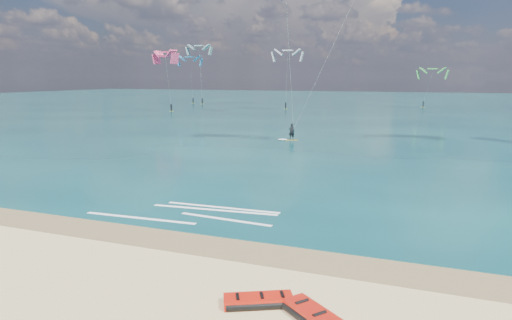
{
  "coord_description": "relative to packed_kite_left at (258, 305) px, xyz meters",
  "views": [
    {
      "loc": [
        11.04,
        -13.11,
        6.88
      ],
      "look_at": [
        3.08,
        8.0,
        2.75
      ],
      "focal_mm": 32.0,
      "sensor_mm": 36.0,
      "label": 1
    }
  ],
  "objects": [
    {
      "name": "ground",
      "position": [
        -6.55,
        41.01,
        0.0
      ],
      "size": [
        320.0,
        320.0,
        0.0
      ],
      "primitive_type": "plane",
      "color": "tan",
      "rests_on": "ground"
    },
    {
      "name": "wet_sand_strip",
      "position": [
        -6.55,
        4.01,
        0.0
      ],
      "size": [
        320.0,
        2.4,
        0.01
      ],
      "primitive_type": "cube",
      "color": "olive",
      "rests_on": "ground"
    },
    {
      "name": "sea",
      "position": [
        -6.55,
        105.01,
        0.02
      ],
      "size": [
        320.0,
        200.0,
        0.04
      ],
      "primitive_type": "cube",
      "color": "#0A323B",
      "rests_on": "ground"
    },
    {
      "name": "packed_kite_left",
      "position": [
        0.0,
        0.0,
        0.0
      ],
      "size": [
        2.48,
        1.9,
        0.36
      ],
      "primitive_type": null,
      "rotation": [
        0.0,
        0.0,
        0.47
      ],
      "color": "red",
      "rests_on": "ground"
    },
    {
      "name": "kitesurfer_main",
      "position": [
        -7.02,
        32.31,
        9.2
      ],
      "size": [
        11.78,
        7.87,
        18.04
      ],
      "rotation": [
        0.0,
        0.0,
        0.51
      ],
      "color": "yellow",
      "rests_on": "sea"
    },
    {
      "name": "shoreline_foam",
      "position": [
        -6.04,
        7.81,
        0.04
      ],
      "size": [
        9.49,
        3.62,
        0.01
      ],
      "color": "white",
      "rests_on": "ground"
    },
    {
      "name": "distant_kites",
      "position": [
        -15.83,
        78.82,
        5.89
      ],
      "size": [
        90.74,
        33.43,
        14.18
      ],
      "color": "green",
      "rests_on": "ground"
    }
  ]
}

